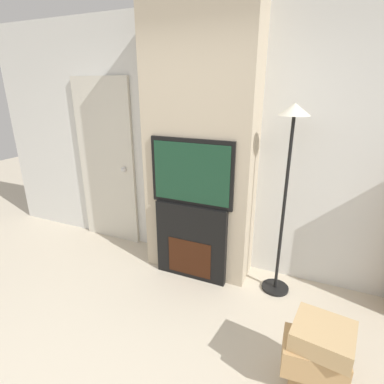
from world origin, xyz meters
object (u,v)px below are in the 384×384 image
object	(u,v)px
fireplace	(192,241)
floor_lamp	(289,161)
box_stack	(318,358)
television	(192,173)

from	to	relation	value
fireplace	floor_lamp	xyz separation A→B (m)	(0.87, 0.12, 0.92)
fireplace	box_stack	world-z (taller)	fireplace
television	floor_lamp	xyz separation A→B (m)	(0.87, 0.12, 0.17)
television	box_stack	distance (m)	1.78
floor_lamp	box_stack	distance (m)	1.50
television	floor_lamp	bearing A→B (deg)	7.72
fireplace	television	xyz separation A→B (m)	(0.00, -0.00, 0.75)
television	box_stack	xyz separation A→B (m)	(1.28, -0.87, -0.88)
floor_lamp	fireplace	bearing A→B (deg)	-172.41
fireplace	floor_lamp	distance (m)	1.27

